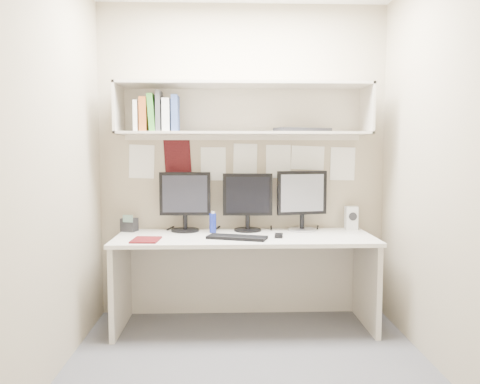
{
  "coord_description": "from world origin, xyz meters",
  "views": [
    {
      "loc": [
        -0.16,
        -2.96,
        1.39
      ],
      "look_at": [
        -0.05,
        0.35,
        1.1
      ],
      "focal_mm": 35.0,
      "sensor_mm": 36.0,
      "label": 1
    }
  ],
  "objects_px": {
    "monitor_left": "(185,199)",
    "monitor_right": "(302,198)",
    "keyboard": "(237,237)",
    "speaker": "(351,218)",
    "maroon_notebook": "(146,240)",
    "desk": "(245,281)",
    "monitor_center": "(248,200)",
    "desk_phone": "(129,225)"
  },
  "relations": [
    {
      "from": "keyboard",
      "to": "speaker",
      "type": "height_order",
      "value": "speaker"
    },
    {
      "from": "monitor_left",
      "to": "maroon_notebook",
      "type": "relative_size",
      "value": 2.06
    },
    {
      "from": "monitor_right",
      "to": "maroon_notebook",
      "type": "relative_size",
      "value": 2.1
    },
    {
      "from": "monitor_left",
      "to": "desk_phone",
      "type": "bearing_deg",
      "value": -179.13
    },
    {
      "from": "monitor_right",
      "to": "maroon_notebook",
      "type": "bearing_deg",
      "value": -173.28
    },
    {
      "from": "desk",
      "to": "keyboard",
      "type": "distance_m",
      "value": 0.4
    },
    {
      "from": "monitor_center",
      "to": "monitor_right",
      "type": "bearing_deg",
      "value": 2.62
    },
    {
      "from": "keyboard",
      "to": "desk_phone",
      "type": "bearing_deg",
      "value": 175.05
    },
    {
      "from": "monitor_center",
      "to": "keyboard",
      "type": "relative_size",
      "value": 1.07
    },
    {
      "from": "desk",
      "to": "monitor_right",
      "type": "relative_size",
      "value": 4.05
    },
    {
      "from": "monitor_left",
      "to": "maroon_notebook",
      "type": "bearing_deg",
      "value": -120.31
    },
    {
      "from": "monitor_center",
      "to": "monitor_right",
      "type": "distance_m",
      "value": 0.45
    },
    {
      "from": "desk_phone",
      "to": "monitor_right",
      "type": "bearing_deg",
      "value": 18.64
    },
    {
      "from": "monitor_center",
      "to": "keyboard",
      "type": "height_order",
      "value": "monitor_center"
    },
    {
      "from": "monitor_left",
      "to": "maroon_notebook",
      "type": "height_order",
      "value": "monitor_left"
    },
    {
      "from": "desk_phone",
      "to": "monitor_center",
      "type": "bearing_deg",
      "value": 18.54
    },
    {
      "from": "monitor_left",
      "to": "monitor_right",
      "type": "xyz_separation_m",
      "value": [
        0.97,
        -0.0,
        0.0
      ]
    },
    {
      "from": "monitor_left",
      "to": "keyboard",
      "type": "relative_size",
      "value": 1.09
    },
    {
      "from": "monitor_right",
      "to": "keyboard",
      "type": "xyz_separation_m",
      "value": [
        -0.55,
        -0.36,
        -0.26
      ]
    },
    {
      "from": "desk",
      "to": "monitor_center",
      "type": "xyz_separation_m",
      "value": [
        0.03,
        0.22,
        0.62
      ]
    },
    {
      "from": "maroon_notebook",
      "to": "desk",
      "type": "bearing_deg",
      "value": 18.54
    },
    {
      "from": "monitor_left",
      "to": "maroon_notebook",
      "type": "distance_m",
      "value": 0.55
    },
    {
      "from": "monitor_center",
      "to": "maroon_notebook",
      "type": "xyz_separation_m",
      "value": [
        -0.77,
        -0.41,
        -0.25
      ]
    },
    {
      "from": "keyboard",
      "to": "speaker",
      "type": "distance_m",
      "value": 1.05
    },
    {
      "from": "speaker",
      "to": "monitor_center",
      "type": "bearing_deg",
      "value": -175.09
    },
    {
      "from": "desk",
      "to": "keyboard",
      "type": "relative_size",
      "value": 4.5
    },
    {
      "from": "monitor_right",
      "to": "speaker",
      "type": "height_order",
      "value": "monitor_right"
    },
    {
      "from": "monitor_right",
      "to": "desk_phone",
      "type": "relative_size",
      "value": 3.47
    },
    {
      "from": "desk",
      "to": "desk_phone",
      "type": "bearing_deg",
      "value": 166.54
    },
    {
      "from": "monitor_left",
      "to": "monitor_center",
      "type": "relative_size",
      "value": 1.02
    },
    {
      "from": "keyboard",
      "to": "speaker",
      "type": "xyz_separation_m",
      "value": [
        0.97,
        0.4,
        0.09
      ]
    },
    {
      "from": "desk",
      "to": "monitor_right",
      "type": "height_order",
      "value": "monitor_right"
    },
    {
      "from": "monitor_right",
      "to": "monitor_center",
      "type": "bearing_deg",
      "value": 168.11
    },
    {
      "from": "desk",
      "to": "maroon_notebook",
      "type": "distance_m",
      "value": 0.85
    },
    {
      "from": "desk",
      "to": "maroon_notebook",
      "type": "height_order",
      "value": "maroon_notebook"
    },
    {
      "from": "monitor_right",
      "to": "maroon_notebook",
      "type": "distance_m",
      "value": 1.31
    },
    {
      "from": "monitor_left",
      "to": "monitor_right",
      "type": "bearing_deg",
      "value": 1.59
    },
    {
      "from": "speaker",
      "to": "desk_phone",
      "type": "bearing_deg",
      "value": -176.54
    },
    {
      "from": "maroon_notebook",
      "to": "desk_phone",
      "type": "relative_size",
      "value": 1.66
    },
    {
      "from": "monitor_left",
      "to": "monitor_center",
      "type": "xyz_separation_m",
      "value": [
        0.51,
        0.0,
        -0.01
      ]
    },
    {
      "from": "speaker",
      "to": "monitor_left",
      "type": "bearing_deg",
      "value": -175.98
    },
    {
      "from": "monitor_center",
      "to": "speaker",
      "type": "height_order",
      "value": "monitor_center"
    }
  ]
}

